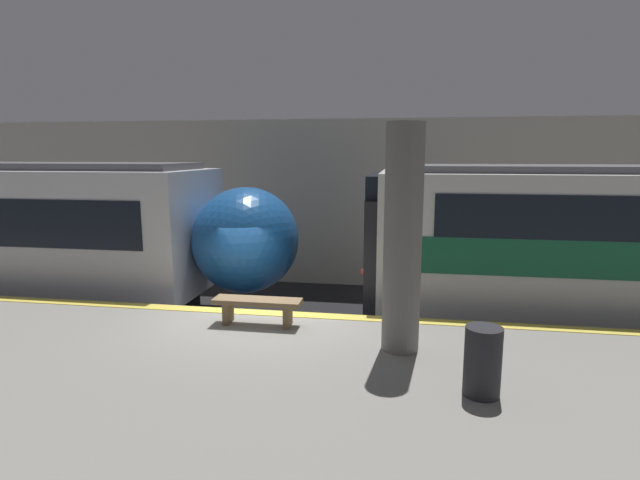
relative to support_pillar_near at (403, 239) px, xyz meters
The scene contains 6 objects.
ground_plane 4.01m from the support_pillar_near, 149.88° to the left, with size 120.00×120.00×0.00m, color black.
platform 3.52m from the support_pillar_near, 155.72° to the right, with size 40.00×5.15×1.14m.
station_rear_barrier 8.21m from the support_pillar_near, 107.69° to the left, with size 50.00×0.15×5.02m.
support_pillar_near is the anchor object (origin of this frame).
platform_bench 2.82m from the support_pillar_near, 164.12° to the left, with size 1.50×0.40×0.45m.
trash_bin 2.04m from the support_pillar_near, 52.89° to the right, with size 0.44×0.44×0.85m.
Camera 1 is at (2.48, -8.61, 4.00)m, focal length 28.00 mm.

